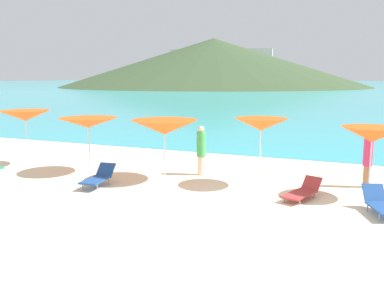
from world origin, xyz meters
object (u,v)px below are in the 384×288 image
at_px(beachgoer_0, 201,149).
at_px(cruise_ship, 221,69).
at_px(lounge_chair_4, 302,191).
at_px(umbrella_1, 88,123).
at_px(lounge_chair_0, 99,177).
at_px(umbrella_3, 261,125).
at_px(umbrella_0, 25,116).
at_px(beachgoer_1, 368,157).
at_px(umbrella_2, 164,127).
at_px(lounge_chair_2, 381,203).
at_px(umbrella_4, 372,135).

relative_size(beachgoer_0, cruise_ship, 0.03).
bearing_deg(lounge_chair_4, cruise_ship, 129.29).
xyz_separation_m(umbrella_1, cruise_ship, (-52.56, 171.43, 5.31)).
distance_m(lounge_chair_4, beachgoer_0, 4.30).
bearing_deg(lounge_chair_0, umbrella_3, 15.21).
xyz_separation_m(beachgoer_0, cruise_ship, (-56.52, 170.09, 6.25)).
height_order(umbrella_0, beachgoer_1, umbrella_0).
xyz_separation_m(umbrella_0, umbrella_2, (6.14, 0.03, -0.18)).
xyz_separation_m(umbrella_2, lounge_chair_4, (4.73, -0.41, -1.64)).
height_order(umbrella_2, beachgoer_1, umbrella_2).
height_order(umbrella_2, beachgoer_0, umbrella_2).
height_order(umbrella_1, cruise_ship, cruise_ship).
xyz_separation_m(lounge_chair_4, cruise_ship, (-60.40, 171.79, 6.98)).
relative_size(umbrella_3, cruise_ship, 0.04).
xyz_separation_m(lounge_chair_2, lounge_chair_4, (-2.09, 0.64, -0.06)).
bearing_deg(umbrella_3, umbrella_4, -1.64).
bearing_deg(lounge_chair_2, umbrella_2, 150.66).
distance_m(umbrella_1, beachgoer_0, 4.28).
height_order(umbrella_1, umbrella_3, umbrella_3).
bearing_deg(umbrella_0, umbrella_1, -0.30).
relative_size(umbrella_2, lounge_chair_2, 1.59).
bearing_deg(beachgoer_1, umbrella_1, -119.51).
bearing_deg(umbrella_0, lounge_chair_4, -1.98).
bearing_deg(umbrella_1, beachgoer_0, 18.70).
bearing_deg(cruise_ship, lounge_chair_4, -80.67).
bearing_deg(lounge_chair_4, beachgoer_0, 176.26).
bearing_deg(lounge_chair_2, beachgoer_1, 76.40).
relative_size(umbrella_1, lounge_chair_0, 1.38).
relative_size(umbrella_3, beachgoer_0, 1.25).
height_order(lounge_chair_0, beachgoer_0, beachgoer_0).
distance_m(umbrella_2, cruise_ship, 180.27).
height_order(umbrella_1, lounge_chair_4, umbrella_1).
height_order(umbrella_0, beachgoer_0, umbrella_0).
relative_size(lounge_chair_0, lounge_chair_2, 1.03).
relative_size(umbrella_4, cruise_ship, 0.03).
bearing_deg(beachgoer_0, lounge_chair_0, -74.23).
distance_m(umbrella_3, beachgoer_1, 3.63).
bearing_deg(cruise_ship, lounge_chair_0, -82.70).
bearing_deg(umbrella_4, lounge_chair_4, -155.65).
bearing_deg(lounge_chair_4, beachgoer_1, 70.64).
bearing_deg(umbrella_0, umbrella_3, 3.26).
bearing_deg(umbrella_2, lounge_chair_2, -8.72).
distance_m(umbrella_3, umbrella_4, 3.31).
xyz_separation_m(umbrella_1, beachgoer_0, (3.96, 1.34, -0.94)).
distance_m(umbrella_2, umbrella_3, 3.27).
distance_m(umbrella_4, lounge_chair_4, 2.60).
xyz_separation_m(umbrella_0, beachgoer_1, (12.62, 1.76, -1.04)).
xyz_separation_m(umbrella_4, lounge_chair_2, (0.29, -1.45, -1.62)).
relative_size(umbrella_0, umbrella_2, 0.91).
distance_m(umbrella_1, umbrella_2, 3.11).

